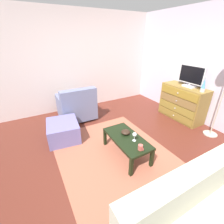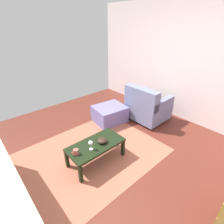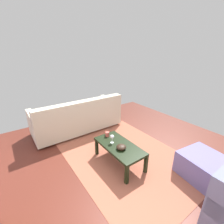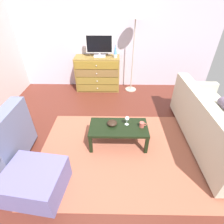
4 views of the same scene
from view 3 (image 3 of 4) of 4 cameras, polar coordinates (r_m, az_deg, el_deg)
ground_plane at (r=2.89m, az=4.59°, el=-19.76°), size 5.21×5.14×0.05m
area_rug at (r=3.09m, az=5.10°, el=-15.89°), size 2.60×1.90×0.01m
coffee_table at (r=2.77m, az=2.72°, el=-12.69°), size 0.93×0.47×0.37m
wine_glass at (r=2.74m, az=0.03°, el=-9.01°), size 0.07×0.07×0.16m
mug at (r=2.98m, az=-1.71°, el=-7.97°), size 0.11×0.08×0.08m
bowl_decorative at (r=2.63m, az=3.38°, el=-12.55°), size 0.16×0.16×0.07m
couch_large at (r=3.91m, az=-12.27°, el=-2.11°), size 0.85×2.07×0.83m
ottoman at (r=2.95m, az=30.67°, el=-17.00°), size 0.77×0.69×0.37m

